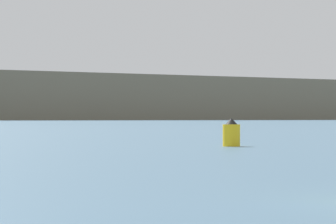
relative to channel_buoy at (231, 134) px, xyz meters
name	(u,v)px	position (x,y,z in m)	size (l,w,h in m)	color
distant_headland	(26,100)	(9.83, 899.44, 22.84)	(1366.72, 388.05, 47.67)	#756B56
channel_buoy	(231,134)	(0.00, 0.00, 0.00)	(1.35, 1.35, 2.20)	yellow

